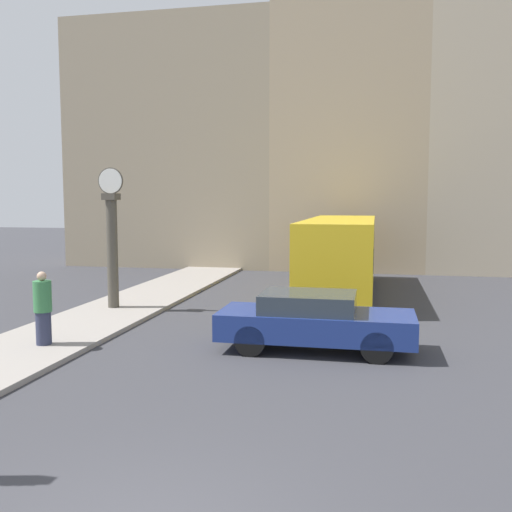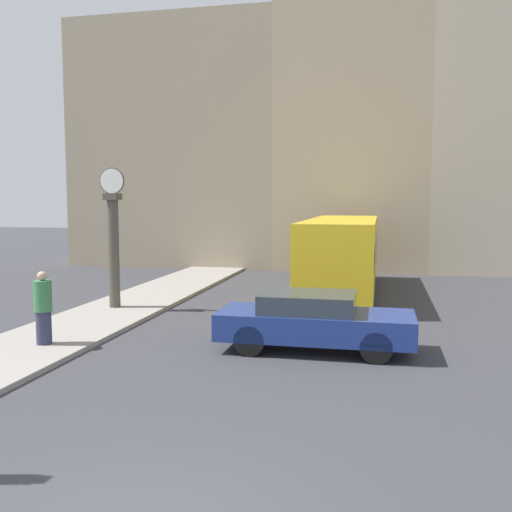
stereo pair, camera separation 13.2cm
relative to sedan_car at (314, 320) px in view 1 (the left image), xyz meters
name	(u,v)px [view 1 (the left image)]	position (x,y,z in m)	size (l,w,h in m)	color
sidewalk_corner	(124,307)	(-6.60, 3.77, -0.66)	(2.80, 27.66, 0.12)	gray
building_row	(346,110)	(-0.26, 17.01, 7.42)	(27.92, 5.00, 19.80)	gray
sedan_car	(314,320)	(0.00, 0.00, 0.00)	(4.55, 1.80, 1.37)	navy
bus_distant	(341,251)	(0.10, 8.33, 0.90)	(2.47, 9.55, 2.83)	gold
street_clock	(112,241)	(-6.79, 3.48, 1.53)	(0.83, 0.45, 4.43)	#4C473D
pedestrian_green_hoodie	(43,309)	(-6.30, -1.23, 0.26)	(0.42, 0.42, 1.74)	#2D334C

